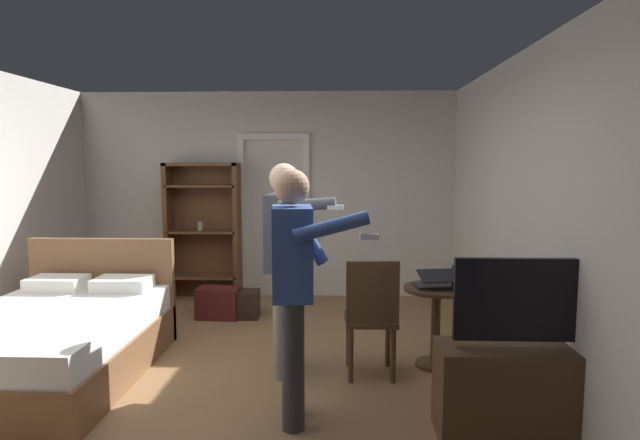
{
  "coord_description": "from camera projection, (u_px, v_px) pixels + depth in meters",
  "views": [
    {
      "loc": [
        0.96,
        -4.03,
        1.77
      ],
      "look_at": [
        0.79,
        0.22,
        1.3
      ],
      "focal_mm": 29.54,
      "sensor_mm": 36.0,
      "label": 1
    }
  ],
  "objects": [
    {
      "name": "ground_plane",
      "position": [
        221.0,
        382.0,
        4.23
      ],
      "size": [
        6.17,
        6.17,
        0.0
      ],
      "primitive_type": "plane",
      "color": "olive"
    },
    {
      "name": "wall_back",
      "position": [
        268.0,
        195.0,
        6.93
      ],
      "size": [
        5.09,
        0.12,
        2.67
      ],
      "primitive_type": "cube",
      "color": "beige",
      "rests_on": "ground_plane"
    },
    {
      "name": "wall_right",
      "position": [
        542.0,
        219.0,
        3.99
      ],
      "size": [
        0.12,
        5.85,
        2.67
      ],
      "primitive_type": "cube",
      "color": "beige",
      "rests_on": "ground_plane"
    },
    {
      "name": "doorway_frame",
      "position": [
        274.0,
        204.0,
        6.86
      ],
      "size": [
        0.93,
        0.08,
        2.13
      ],
      "color": "white",
      "rests_on": "ground_plane"
    },
    {
      "name": "bed",
      "position": [
        55.0,
        340.0,
        4.34
      ],
      "size": [
        1.43,
        2.03,
        1.02
      ],
      "color": "brown",
      "rests_on": "ground_plane"
    },
    {
      "name": "bookshelf",
      "position": [
        204.0,
        225.0,
        6.78
      ],
      "size": [
        0.95,
        0.32,
        1.76
      ],
      "color": "brown",
      "rests_on": "ground_plane"
    },
    {
      "name": "tv_flatscreen",
      "position": [
        522.0,
        383.0,
        3.37
      ],
      "size": [
        1.08,
        0.4,
        1.17
      ],
      "color": "#4C331E",
      "rests_on": "ground_plane"
    },
    {
      "name": "side_table",
      "position": [
        436.0,
        314.0,
        4.53
      ],
      "size": [
        0.56,
        0.56,
        0.7
      ],
      "color": "#4C331E",
      "rests_on": "ground_plane"
    },
    {
      "name": "laptop",
      "position": [
        435.0,
        282.0,
        4.46
      ],
      "size": [
        0.37,
        0.37,
        0.17
      ],
      "color": "black",
      "rests_on": "side_table"
    },
    {
      "name": "bottle_on_table",
      "position": [
        455.0,
        277.0,
        4.41
      ],
      "size": [
        0.06,
        0.06,
        0.26
      ],
      "color": "#272D2C",
      "rests_on": "side_table"
    },
    {
      "name": "wooden_chair",
      "position": [
        371.0,
        313.0,
        4.27
      ],
      "size": [
        0.44,
        0.44,
        0.99
      ],
      "color": "#4C331E",
      "rests_on": "ground_plane"
    },
    {
      "name": "person_blue_shirt",
      "position": [
        294.0,
        279.0,
        3.5
      ],
      "size": [
        0.71,
        0.55,
        1.72
      ],
      "color": "#333338",
      "rests_on": "ground_plane"
    },
    {
      "name": "person_striped_shirt",
      "position": [
        286.0,
        254.0,
        4.33
      ],
      "size": [
        0.63,
        0.59,
        1.76
      ],
      "color": "gray",
      "rests_on": "ground_plane"
    },
    {
      "name": "suitcase_dark",
      "position": [
        219.0,
        303.0,
        5.97
      ],
      "size": [
        0.49,
        0.32,
        0.35
      ],
      "primitive_type": "cube",
      "rotation": [
        0.0,
        0.0,
        -0.07
      ],
      "color": "#4C1919",
      "rests_on": "ground_plane"
    },
    {
      "name": "suitcase_small",
      "position": [
        233.0,
        304.0,
        6.0
      ],
      "size": [
        0.6,
        0.32,
        0.31
      ],
      "primitive_type": "cube",
      "rotation": [
        0.0,
        0.0,
        0.04
      ],
      "color": "black",
      "rests_on": "ground_plane"
    }
  ]
}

